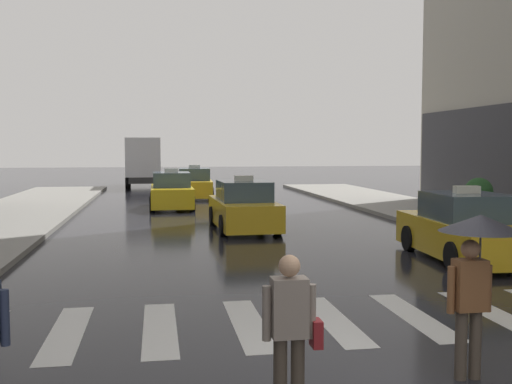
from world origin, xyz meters
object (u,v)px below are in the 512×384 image
pedestrian_with_handbag (291,326)px  planter_mid_block (478,205)px  pedestrian_with_umbrella (477,251)px  taxi_lead (464,230)px  taxi_second (243,208)px  box_truck (143,160)px  taxi_third (172,192)px  taxi_fourth (195,185)px

pedestrian_with_handbag → planter_mid_block: bearing=53.5°
pedestrian_with_umbrella → pedestrian_with_handbag: (-2.35, -0.62, -0.58)m
taxi_lead → pedestrian_with_handbag: taxi_lead is taller
taxi_second → planter_mid_block: bearing=-13.0°
taxi_lead → box_truck: 29.50m
taxi_second → taxi_third: (-2.18, 7.49, 0.00)m
pedestrian_with_handbag → taxi_second: bearing=83.7°
box_truck → pedestrian_with_handbag: bearing=-86.5°
taxi_second → planter_mid_block: 7.62m
taxi_second → planter_mid_block: taxi_second is taller
box_truck → pedestrian_with_handbag: 36.03m
taxi_fourth → pedestrian_with_handbag: taxi_fourth is taller
pedestrian_with_umbrella → pedestrian_with_handbag: 2.50m
taxi_lead → pedestrian_with_umbrella: (-3.69, -7.03, 0.79)m
taxi_fourth → pedestrian_with_handbag: bearing=-91.5°
taxi_third → taxi_fourth: size_ratio=0.98×
box_truck → pedestrian_with_umbrella: bearing=-82.6°
taxi_fourth → taxi_second: bearing=-86.3°
taxi_fourth → taxi_third: bearing=-104.5°
taxi_third → pedestrian_with_umbrella: 20.94m
box_truck → taxi_fourth: bearing=-72.6°
pedestrian_with_handbag → taxi_fourth: bearing=88.5°
taxi_lead → taxi_fourth: bearing=105.7°
box_truck → planter_mid_block: (11.18, -23.82, -0.98)m
taxi_fourth → planter_mid_block: 16.65m
taxi_second → taxi_third: bearing=106.2°
taxi_second → pedestrian_with_handbag: 13.92m
taxi_second → pedestrian_with_umbrella: (0.82, -13.22, 0.79)m
box_truck → pedestrian_with_handbag: size_ratio=4.60×
taxi_second → box_truck: (-3.75, 22.11, 1.13)m
planter_mid_block → box_truck: bearing=115.1°
taxi_third → pedestrian_with_handbag: (0.65, -21.33, 0.21)m
taxi_third → box_truck: bearing=96.2°
taxi_lead → box_truck: bearing=106.3°
taxi_lead → taxi_second: same height
taxi_fourth → pedestrian_with_umbrella: bearing=-86.4°
taxi_second → taxi_fourth: (-0.82, 12.75, 0.00)m
box_truck → taxi_lead: bearing=-73.7°
taxi_fourth → pedestrian_with_handbag: (-0.71, -26.59, 0.21)m
taxi_third → taxi_fourth: bearing=75.5°
taxi_fourth → pedestrian_with_umbrella: pedestrian_with_umbrella is taller
pedestrian_with_umbrella → taxi_fourth: bearing=93.6°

